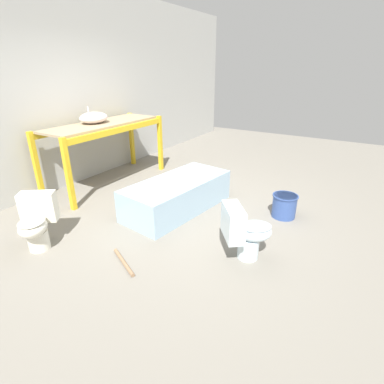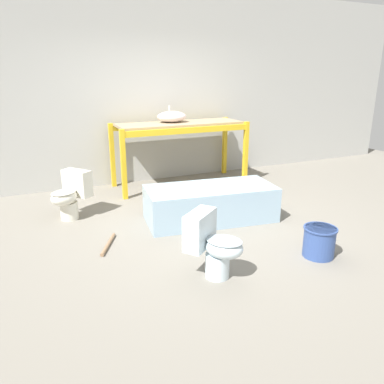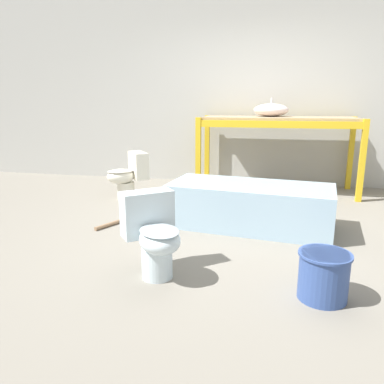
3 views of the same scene
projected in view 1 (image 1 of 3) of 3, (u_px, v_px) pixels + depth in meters
ground_plane at (178, 212)px, 4.30m from camera, size 12.00×12.00×0.00m
warehouse_wall_rear at (58, 89)px, 4.75m from camera, size 10.80×0.08×3.20m
shelving_rack at (104, 132)px, 5.04m from camera, size 2.20×0.80×1.06m
sink_basin at (94, 118)px, 4.90m from camera, size 0.49×0.40×0.26m
bathtub_main at (178, 193)px, 4.29m from camera, size 1.73×0.94×0.45m
toilet_near at (36, 221)px, 3.36m from camera, size 0.61×0.58×0.62m
toilet_far at (245, 231)px, 3.16m from camera, size 0.58×0.61×0.62m
bucket_white at (284, 205)px, 4.11m from camera, size 0.34×0.34×0.32m
loose_pipe at (124, 262)px, 3.17m from camera, size 0.27×0.49×0.04m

